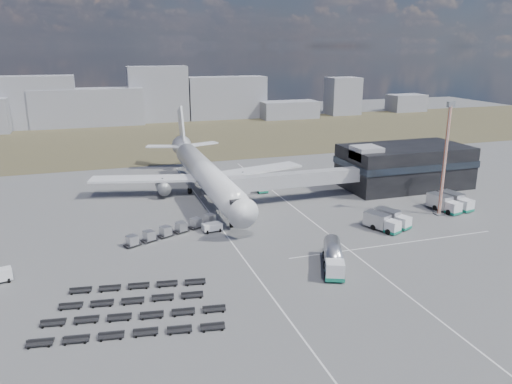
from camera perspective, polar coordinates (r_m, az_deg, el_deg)
name	(u,v)px	position (r m, az deg, el deg)	size (l,w,h in m)	color
ground	(245,244)	(87.28, -1.25, -6.00)	(420.00, 420.00, 0.00)	#565659
grass_strip	(160,138)	(191.64, -10.92, 6.07)	(420.00, 90.00, 0.01)	#4C422D
lane_markings	(291,232)	(92.96, 4.00, -4.61)	(47.12, 110.00, 0.01)	silver
terminal	(404,165)	(126.83, 16.54, 2.94)	(30.40, 16.40, 11.00)	black
jet_bridge	(287,180)	(108.99, 3.62, 1.35)	(30.30, 3.80, 7.05)	#939399
airliner	(204,172)	(115.54, -5.94, 2.28)	(51.59, 64.53, 17.62)	white
skyline	(108,105)	(229.34, -16.58, 9.53)	(298.46, 24.05, 24.59)	gray
fuel_tanker	(333,257)	(78.61, 8.84, -7.38)	(7.02, 11.35, 3.60)	white
pushback_tug	(212,227)	(93.26, -5.04, -4.05)	(3.53, 1.99, 1.56)	white
catering_truck	(260,185)	(118.55, 0.45, 0.76)	(2.38, 5.75, 2.63)	white
service_trucks_near	(387,220)	(97.58, 14.77, -3.13)	(8.21, 8.82, 2.85)	white
service_trucks_far	(450,202)	(112.48, 21.29, -1.09)	(7.53, 8.52, 3.02)	white
uld_row	(173,229)	(92.46, -9.41, -4.22)	(18.47, 9.43, 1.77)	black
baggage_dollies	(132,309)	(68.54, -14.02, -12.80)	(24.51, 17.01, 0.72)	black
floodlight_mast	(445,160)	(106.06, 20.78, 3.49)	(2.19, 1.78, 22.99)	#C7471F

